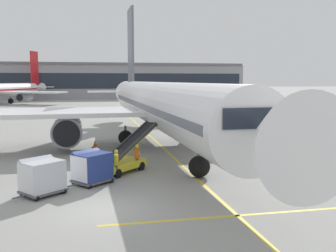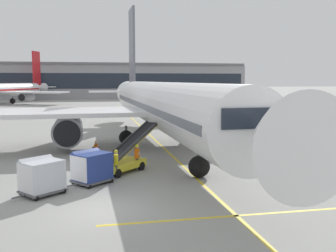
% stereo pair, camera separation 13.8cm
% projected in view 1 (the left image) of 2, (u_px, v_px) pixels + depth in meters
% --- Properties ---
extents(ground_plane, '(600.00, 600.00, 0.00)m').
position_uv_depth(ground_plane, '(105.00, 210.00, 17.41)').
color(ground_plane, gray).
extents(parked_airplane, '(36.40, 46.85, 15.47)m').
position_uv_depth(parked_airplane, '(159.00, 105.00, 34.29)').
color(parked_airplane, white).
rests_on(parked_airplane, ground).
extents(belt_loader, '(4.60, 4.66, 3.03)m').
position_uv_depth(belt_loader, '(123.00, 158.00, 24.65)').
color(belt_loader, gold).
rests_on(belt_loader, ground).
extents(baggage_cart_lead, '(2.62, 2.51, 1.91)m').
position_uv_depth(baggage_cart_lead, '(92.00, 166.00, 21.79)').
color(baggage_cart_lead, '#515156').
rests_on(baggage_cart_lead, ground).
extents(baggage_cart_second, '(2.62, 2.51, 1.91)m').
position_uv_depth(baggage_cart_second, '(42.00, 176.00, 19.68)').
color(baggage_cart_second, '#515156').
rests_on(baggage_cart_second, ground).
extents(ground_crew_by_loader, '(0.29, 0.57, 1.74)m').
position_uv_depth(ground_crew_by_loader, '(116.00, 162.00, 22.98)').
color(ground_crew_by_loader, '#333847').
rests_on(ground_crew_by_loader, ground).
extents(ground_crew_by_carts, '(0.38, 0.53, 1.74)m').
position_uv_depth(ground_crew_by_carts, '(137.00, 156.00, 24.91)').
color(ground_crew_by_carts, '#514C42').
rests_on(ground_crew_by_carts, ground).
extents(ground_crew_marshaller, '(0.46, 0.42, 1.74)m').
position_uv_depth(ground_crew_marshaller, '(92.00, 165.00, 22.24)').
color(ground_crew_marshaller, '#514C42').
rests_on(ground_crew_marshaller, ground).
extents(safety_cone_engine_keepout, '(0.59, 0.59, 0.67)m').
position_uv_depth(safety_cone_engine_keepout, '(95.00, 144.00, 33.43)').
color(safety_cone_engine_keepout, black).
rests_on(safety_cone_engine_keepout, ground).
extents(apron_guidance_line_lead_in, '(0.20, 110.00, 0.01)m').
position_uv_depth(apron_guidance_line_lead_in, '(162.00, 147.00, 33.92)').
color(apron_guidance_line_lead_in, yellow).
rests_on(apron_guidance_line_lead_in, ground).
extents(apron_guidance_line_stop_bar, '(12.00, 0.20, 0.01)m').
position_uv_depth(apron_guidance_line_stop_bar, '(237.00, 216.00, 16.71)').
color(apron_guidance_line_stop_bar, yellow).
rests_on(apron_guidance_line_stop_bar, ground).
extents(terminal_building, '(90.27, 15.61, 11.37)m').
position_uv_depth(terminal_building, '(107.00, 81.00, 127.92)').
color(terminal_building, '#939399').
rests_on(terminal_building, ground).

